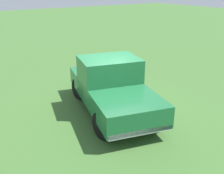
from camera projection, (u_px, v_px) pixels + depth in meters
name	position (u px, v px, depth m)	size (l,w,h in m)	color
ground_plane	(113.00, 106.00, 9.55)	(80.00, 80.00, 0.00)	#3D662D
pickup_truck	(111.00, 85.00, 8.89)	(4.96, 3.04, 1.82)	black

